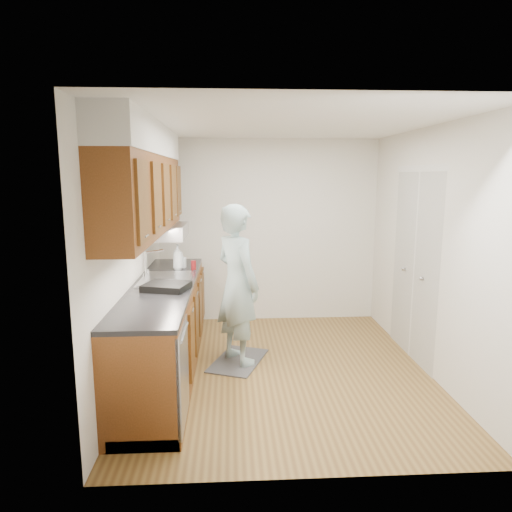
{
  "coord_description": "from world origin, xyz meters",
  "views": [
    {
      "loc": [
        -0.52,
        -4.48,
        2.01
      ],
      "look_at": [
        -0.25,
        0.25,
        1.17
      ],
      "focal_mm": 32.0,
      "sensor_mm": 36.0,
      "label": 1
    }
  ],
  "objects": [
    {
      "name": "soap_bottle_b",
      "position": [
        -1.09,
        0.82,
        1.03
      ],
      "size": [
        0.09,
        0.09,
        0.18
      ],
      "primitive_type": "imported",
      "rotation": [
        0.0,
        0.0,
        -0.15
      ],
      "color": "silver",
      "rests_on": "counter"
    },
    {
      "name": "wall_back",
      "position": [
        0.0,
        1.75,
        1.25
      ],
      "size": [
        3.0,
        0.02,
        2.5
      ],
      "primitive_type": "cube",
      "color": "silver",
      "rests_on": "floor"
    },
    {
      "name": "person",
      "position": [
        -0.45,
        0.24,
        0.98
      ],
      "size": [
        0.76,
        0.82,
        1.94
      ],
      "primitive_type": "imported",
      "rotation": [
        0.0,
        0.0,
        2.16
      ],
      "color": "#99B8BA",
      "rests_on": "floor_mat"
    },
    {
      "name": "ceiling",
      "position": [
        0.0,
        0.0,
        2.5
      ],
      "size": [
        3.5,
        3.5,
        0.0
      ],
      "primitive_type": "plane",
      "rotation": [
        3.14,
        0.0,
        0.0
      ],
      "color": "white",
      "rests_on": "wall_left"
    },
    {
      "name": "floor",
      "position": [
        0.0,
        0.0,
        0.0
      ],
      "size": [
        3.5,
        3.5,
        0.0
      ],
      "primitive_type": "plane",
      "color": "olive",
      "rests_on": "ground"
    },
    {
      "name": "wall_left",
      "position": [
        -1.5,
        0.0,
        1.25
      ],
      "size": [
        0.02,
        3.5,
        2.5
      ],
      "primitive_type": "cube",
      "color": "silver",
      "rests_on": "floor"
    },
    {
      "name": "dish_rack",
      "position": [
        -1.13,
        -0.23,
        0.97
      ],
      "size": [
        0.48,
        0.43,
        0.06
      ],
      "primitive_type": "cube",
      "rotation": [
        0.0,
        0.0,
        -0.28
      ],
      "color": "black",
      "rests_on": "counter"
    },
    {
      "name": "soap_bottle_a",
      "position": [
        -1.13,
        0.71,
        1.09
      ],
      "size": [
        0.15,
        0.15,
        0.29
      ],
      "primitive_type": "imported",
      "rotation": [
        0.0,
        0.0,
        0.46
      ],
      "color": "silver",
      "rests_on": "counter"
    },
    {
      "name": "counter",
      "position": [
        -1.2,
        -0.0,
        0.49
      ],
      "size": [
        0.64,
        2.8,
        1.3
      ],
      "color": "brown",
      "rests_on": "floor"
    },
    {
      "name": "closet_door",
      "position": [
        1.49,
        0.3,
        1.02
      ],
      "size": [
        0.02,
        1.22,
        2.05
      ],
      "primitive_type": "cube",
      "color": "silver",
      "rests_on": "wall_right"
    },
    {
      "name": "upper_cabinets",
      "position": [
        -1.33,
        0.05,
        1.95
      ],
      "size": [
        0.47,
        2.8,
        1.21
      ],
      "color": "brown",
      "rests_on": "wall_left"
    },
    {
      "name": "wall_right",
      "position": [
        1.5,
        0.0,
        1.25
      ],
      "size": [
        0.02,
        3.5,
        2.5
      ],
      "primitive_type": "cube",
      "color": "silver",
      "rests_on": "floor"
    },
    {
      "name": "floor_mat",
      "position": [
        -0.45,
        0.24,
        0.01
      ],
      "size": [
        0.72,
        0.91,
        0.01
      ],
      "primitive_type": "cube",
      "rotation": [
        0.0,
        0.0,
        -0.36
      ],
      "color": "#555557",
      "rests_on": "floor"
    },
    {
      "name": "soda_can",
      "position": [
        -0.95,
        0.7,
        0.99
      ],
      "size": [
        0.06,
        0.06,
        0.1
      ],
      "primitive_type": "cylinder",
      "rotation": [
        0.0,
        0.0,
        -0.11
      ],
      "color": "#A31B20",
      "rests_on": "counter"
    }
  ]
}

